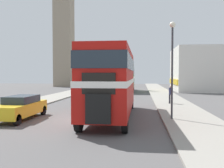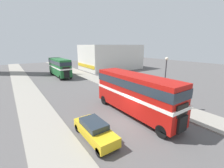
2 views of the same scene
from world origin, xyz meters
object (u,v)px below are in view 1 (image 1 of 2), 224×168
Objects in this scene: car_parked_near at (21,107)px; church_tower at (64,11)px; pedestrian_walking at (171,93)px; double_decker_bus at (112,78)px; bus_distant at (126,76)px; street_lamp at (172,55)px.

car_parked_near is 0.13× the size of church_tower.
pedestrian_walking is at bearing -58.29° from church_tower.
double_decker_bus is 6.03m from car_parked_near.
church_tower is at bearing 103.93° from car_parked_near.
double_decker_bus is at bearing -68.53° from church_tower.
bus_distant is (-0.57, 24.79, -0.07)m from double_decker_bus.
double_decker_bus is 1.08× the size of bus_distant.
double_decker_bus is at bearing 168.26° from street_lamp.
church_tower is at bearing 133.99° from bus_distant.
pedestrian_walking is at bearing 40.68° from car_parked_near.
bus_distant is 25.98m from street_lamp.
double_decker_bus is at bearing -88.69° from bus_distant.
bus_distant is 18.27m from pedestrian_walking.
double_decker_bus is 4.08m from street_lamp.
pedestrian_walking reaches higher than car_parked_near.
church_tower reaches higher than car_parked_near.
car_parked_near is (-5.58, -1.44, -1.80)m from double_decker_bus.
street_lamp is (9.33, 0.66, 3.19)m from car_parked_near.
street_lamp reaches higher than double_decker_bus.
street_lamp is at bearing -64.54° from church_tower.
double_decker_bus reaches higher than pedestrian_walking.
church_tower is (-19.82, 41.63, 13.73)m from street_lamp.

